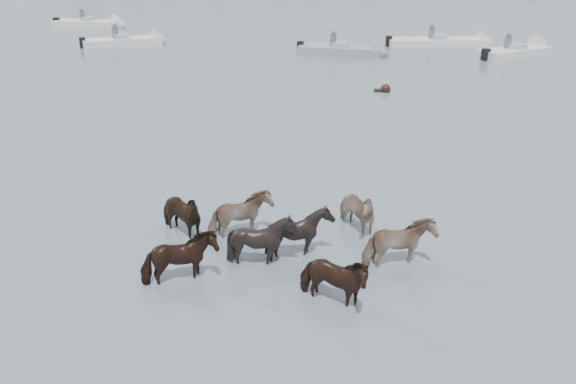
# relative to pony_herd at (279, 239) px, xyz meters

# --- Properties ---
(ground) EXTENTS (400.00, 400.00, 0.00)m
(ground) POSITION_rel_pony_herd_xyz_m (-1.46, -0.75, -0.45)
(ground) COLOR #4B5D6C
(ground) RESTS_ON ground
(pony_herd) EXTENTS (6.61, 4.47, 1.31)m
(pony_herd) POSITION_rel_pony_herd_xyz_m (0.00, 0.00, 0.00)
(pony_herd) COLOR black
(pony_herd) RESTS_ON ground
(swimming_pony) EXTENTS (0.72, 0.44, 0.44)m
(swimming_pony) POSITION_rel_pony_herd_xyz_m (2.10, 15.17, -0.35)
(swimming_pony) COLOR black
(swimming_pony) RESTS_ON ground
(motorboat_a) EXTENTS (5.17, 3.84, 1.92)m
(motorboat_a) POSITION_rel_pony_herd_xyz_m (-13.08, 24.57, -0.23)
(motorboat_a) COLOR silver
(motorboat_a) RESTS_ON ground
(motorboat_b) EXTENTS (5.30, 2.08, 1.92)m
(motorboat_b) POSITION_rel_pony_herd_xyz_m (0.28, 23.43, -0.23)
(motorboat_b) COLOR gray
(motorboat_b) RESTS_ON ground
(motorboat_c) EXTENTS (6.65, 2.74, 1.92)m
(motorboat_c) POSITION_rel_pony_herd_xyz_m (5.97, 27.16, -0.23)
(motorboat_c) COLOR silver
(motorboat_c) RESTS_ON ground
(motorboat_d) EXTENTS (4.81, 4.30, 1.92)m
(motorboat_d) POSITION_rel_pony_herd_xyz_m (9.69, 24.77, -0.23)
(motorboat_d) COLOR silver
(motorboat_d) RESTS_ON ground
(motorboat_f) EXTENTS (5.52, 1.65, 1.92)m
(motorboat_f) POSITION_rel_pony_herd_xyz_m (-18.51, 31.27, -0.23)
(motorboat_f) COLOR silver
(motorboat_f) RESTS_ON ground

